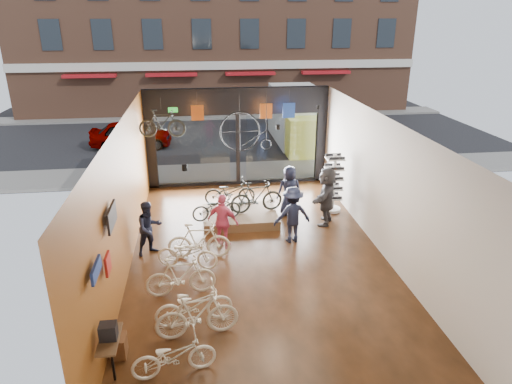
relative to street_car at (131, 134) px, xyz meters
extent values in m
cube|color=black|center=(4.89, -12.00, -0.70)|extent=(7.00, 12.00, 0.04)
cube|color=black|center=(4.89, -12.00, 3.14)|extent=(7.00, 12.00, 0.04)
cube|color=brown|center=(1.37, -12.00, 1.22)|extent=(0.04, 12.00, 3.80)
cube|color=beige|center=(8.41, -12.00, 1.22)|extent=(0.04, 12.00, 3.80)
cube|color=beige|center=(4.89, -18.02, 1.22)|extent=(7.00, 0.04, 3.80)
cube|color=#198C26|center=(2.49, -6.12, 2.37)|extent=(0.35, 0.06, 0.18)
cube|color=black|center=(4.89, 3.00, -0.69)|extent=(30.00, 18.00, 0.02)
cube|color=slate|center=(4.89, -4.80, -0.62)|extent=(30.00, 2.40, 0.12)
cube|color=slate|center=(4.89, 7.00, -0.62)|extent=(30.00, 2.00, 0.12)
cube|color=brown|center=(4.89, 9.50, 6.32)|extent=(26.00, 5.00, 14.00)
imported|color=gray|center=(0.00, 0.00, 0.00)|extent=(4.02, 1.62, 1.37)
imported|color=beige|center=(2.73, -16.25, -0.27)|extent=(1.65, 0.80, 0.83)
imported|color=beige|center=(3.17, -15.20, -0.16)|extent=(1.80, 0.69, 1.05)
imported|color=beige|center=(3.10, -14.74, -0.24)|extent=(1.78, 0.87, 0.90)
imported|color=beige|center=(2.79, -13.62, -0.18)|extent=(1.71, 0.60, 1.01)
imported|color=beige|center=(2.94, -12.37, -0.25)|extent=(1.73, 0.99, 0.86)
imported|color=beige|center=(3.26, -11.87, -0.16)|extent=(1.77, 0.61, 1.04)
cube|color=#50331E|center=(4.60, -9.59, -0.53)|extent=(2.40, 1.80, 0.30)
imported|color=black|center=(3.83, -10.02, 0.02)|extent=(1.63, 0.82, 0.82)
imported|color=black|center=(5.16, -9.60, 0.14)|extent=(1.79, 0.74, 1.04)
imported|color=black|center=(4.34, -8.84, 0.06)|extent=(1.70, 0.59, 0.90)
imported|color=#161C33|center=(1.90, -11.43, 0.10)|extent=(0.96, 0.92, 1.57)
imported|color=#CC4C72|center=(3.96, -11.33, 0.13)|extent=(1.03, 0.82, 1.64)
imported|color=#161C33|center=(6.00, -11.22, 0.18)|extent=(1.19, 0.78, 1.72)
imported|color=#161C33|center=(6.31, -9.25, 0.16)|extent=(0.87, 0.61, 1.70)
imported|color=#3F3F44|center=(7.33, -10.11, 0.26)|extent=(1.31, 1.82, 1.90)
imported|color=black|center=(2.18, -7.80, 2.24)|extent=(1.61, 0.58, 0.95)
cube|color=#CC5919|center=(3.38, -6.80, 2.37)|extent=(0.45, 0.03, 0.55)
cube|color=#CC5919|center=(5.87, -6.80, 2.37)|extent=(0.45, 0.03, 0.55)
cube|color=#1E3F99|center=(6.72, -6.80, 2.37)|extent=(0.45, 0.03, 0.55)
camera|label=1|loc=(3.37, -23.19, 5.66)|focal=32.00mm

